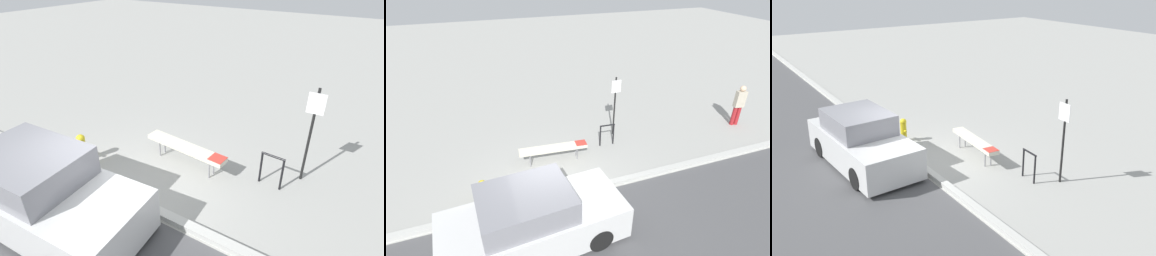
% 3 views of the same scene
% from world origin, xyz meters
% --- Properties ---
extents(ground_plane, '(60.00, 60.00, 0.00)m').
position_xyz_m(ground_plane, '(0.00, 0.00, 0.00)').
color(ground_plane, '#9E9E99').
extents(curb, '(60.00, 0.20, 0.13)m').
position_xyz_m(curb, '(0.00, 0.00, 0.07)').
color(curb, '#B7B7B2').
rests_on(curb, ground_plane).
extents(bench, '(2.26, 0.55, 0.57)m').
position_xyz_m(bench, '(0.39, 1.76, 0.50)').
color(bench, gray).
rests_on(bench, ground_plane).
extents(bike_rack, '(0.55, 0.09, 0.83)m').
position_xyz_m(bike_rack, '(2.47, 2.09, 0.50)').
color(bike_rack, black).
rests_on(bike_rack, ground_plane).
extents(sign_post, '(0.36, 0.08, 2.30)m').
position_xyz_m(sign_post, '(3.03, 2.70, 1.38)').
color(sign_post, black).
rests_on(sign_post, ground_plane).
extents(fire_hydrant, '(0.36, 0.22, 0.77)m').
position_xyz_m(fire_hydrant, '(-1.96, 0.53, 0.41)').
color(fire_hydrant, gold).
rests_on(fire_hydrant, ground_plane).
extents(parked_car_near, '(4.30, 1.99, 1.56)m').
position_xyz_m(parked_car_near, '(-0.96, -1.26, 0.69)').
color(parked_car_near, black).
rests_on(parked_car_near, ground_plane).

